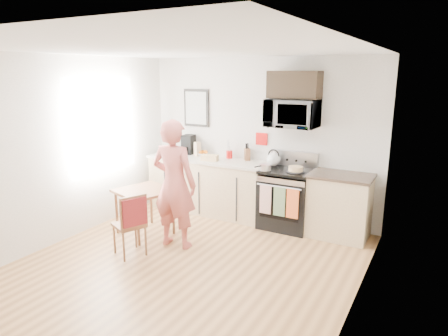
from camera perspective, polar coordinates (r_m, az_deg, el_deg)
The scene contains 27 objects.
floor at distance 5.07m, azimuth -6.33°, elevation -14.30°, with size 4.60×4.60×0.00m, color #916038.
back_wall at distance 6.57m, azimuth 5.05°, elevation 4.21°, with size 4.00×0.04×2.60m, color beige.
left_wall at distance 5.98m, azimuth -22.51°, elevation 2.29°, with size 0.04×4.60×2.60m, color beige.
right_wall at distance 3.83m, azimuth 18.37°, elevation -3.23°, with size 0.04×4.60×2.60m, color beige.
ceiling at distance 4.49m, azimuth -7.22°, elevation 16.49°, with size 4.00×4.60×0.04m, color white.
window at distance 6.44m, azimuth -16.96°, elevation 5.72°, with size 0.06×1.40×1.50m.
cabinet_left at distance 6.87m, azimuth -2.24°, elevation -2.62°, with size 2.10×0.60×0.90m, color tan.
countertop_left at distance 6.75m, azimuth -2.28°, elevation 1.21°, with size 2.14×0.64×0.04m, color beige.
cabinet_right at distance 6.07m, azimuth 16.16°, elevation -5.38°, with size 0.84×0.60×0.90m, color tan.
countertop_right at distance 5.93m, azimuth 16.45°, elevation -1.07°, with size 0.88×0.64×0.04m, color black.
range at distance 6.26m, azimuth 8.94°, elevation -4.54°, with size 0.76×0.70×1.16m.
microwave at distance 6.08m, azimuth 9.75°, elevation 7.68°, with size 0.76×0.51×0.42m, color #B4B3B8.
upper_cabinet at distance 6.10m, azimuth 10.05°, elevation 11.64°, with size 0.76×0.35×0.40m, color black.
wall_art at distance 7.07m, azimuth -3.97°, elevation 8.56°, with size 0.50×0.04×0.65m.
wall_trivet at distance 6.54m, azimuth 5.39°, elevation 4.15°, with size 0.20×0.02×0.20m, color #AA100E.
person at distance 5.44m, azimuth -7.13°, elevation -2.32°, with size 0.65×0.42×1.77m, color #B43D31.
dining_table at distance 5.99m, azimuth -11.34°, elevation -3.79°, with size 0.80×0.80×0.68m.
chair at distance 5.26m, azimuth -12.95°, elevation -6.94°, with size 0.50×0.48×0.85m.
knife_block at distance 6.60m, azimuth 3.33°, elevation 1.95°, with size 0.09×0.12×0.19m, color brown.
utensil_crock at distance 6.73m, azimuth 0.77°, elevation 2.45°, with size 0.10×0.10×0.31m.
fruit_bowl at distance 6.97m, azimuth -3.07°, elevation 2.10°, with size 0.21×0.21×0.10m.
milk_carton at distance 6.95m, azimuth -3.81°, elevation 2.73°, with size 0.09×0.09×0.24m, color tan.
coffee_maker at distance 7.12m, azimuth -5.14°, elevation 3.29°, with size 0.22×0.30×0.34m.
bread_bag at distance 6.56m, azimuth -2.06°, elevation 1.47°, with size 0.28×0.13×0.10m, color tan.
cake at distance 5.97m, azimuth 10.20°, elevation -0.21°, with size 0.26×0.26×0.09m.
kettle at distance 6.29m, azimuth 7.08°, elevation 1.31°, with size 0.21×0.21×0.27m.
pot at distance 6.01m, azimuth 5.88°, elevation 0.09°, with size 0.18×0.29×0.09m.
Camera 1 is at (2.64, -3.63, 2.36)m, focal length 32.00 mm.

